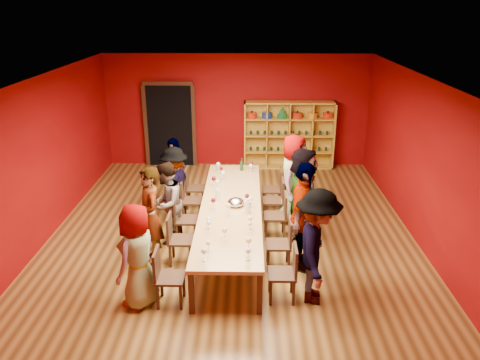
# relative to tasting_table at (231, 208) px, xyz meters

# --- Properties ---
(room_shell) EXTENTS (7.10, 9.10, 3.04)m
(room_shell) POSITION_rel_tasting_table_xyz_m (0.00, 0.00, 0.80)
(room_shell) COLOR brown
(room_shell) RESTS_ON ground
(tasting_table) EXTENTS (1.10, 4.50, 0.75)m
(tasting_table) POSITION_rel_tasting_table_xyz_m (0.00, 0.00, 0.00)
(tasting_table) COLOR #AE8448
(tasting_table) RESTS_ON ground
(doorway) EXTENTS (1.40, 0.17, 2.30)m
(doorway) POSITION_rel_tasting_table_xyz_m (-1.80, 4.43, 0.42)
(doorway) COLOR black
(doorway) RESTS_ON ground
(shelving_unit) EXTENTS (2.40, 0.40, 1.80)m
(shelving_unit) POSITION_rel_tasting_table_xyz_m (1.40, 4.32, 0.28)
(shelving_unit) COLOR gold
(shelving_unit) RESTS_ON ground
(chair_person_left_0) EXTENTS (0.42, 0.42, 0.89)m
(chair_person_left_0) POSITION_rel_tasting_table_xyz_m (-0.91, -1.93, -0.20)
(chair_person_left_0) COLOR black
(chair_person_left_0) RESTS_ON ground
(person_left_0) EXTENTS (0.69, 0.88, 1.60)m
(person_left_0) POSITION_rel_tasting_table_xyz_m (-1.29, -1.93, 0.10)
(person_left_0) COLOR tan
(person_left_0) RESTS_ON ground
(chair_person_left_1) EXTENTS (0.42, 0.42, 0.89)m
(chair_person_left_1) POSITION_rel_tasting_table_xyz_m (-0.91, -0.76, -0.20)
(chair_person_left_1) COLOR black
(chair_person_left_1) RESTS_ON ground
(person_left_1) EXTENTS (0.68, 0.77, 1.74)m
(person_left_1) POSITION_rel_tasting_table_xyz_m (-1.33, -0.76, 0.17)
(person_left_1) COLOR #121632
(person_left_1) RESTS_ON ground
(chair_person_left_2) EXTENTS (0.42, 0.42, 0.89)m
(chair_person_left_2) POSITION_rel_tasting_table_xyz_m (-0.91, 0.03, -0.20)
(chair_person_left_2) COLOR black
(chair_person_left_2) RESTS_ON ground
(person_left_2) EXTENTS (0.54, 0.81, 1.55)m
(person_left_2) POSITION_rel_tasting_table_xyz_m (-1.18, 0.03, 0.08)
(person_left_2) COLOR pink
(person_left_2) RESTS_ON ground
(chair_person_left_3) EXTENTS (0.42, 0.42, 0.89)m
(chair_person_left_3) POSITION_rel_tasting_table_xyz_m (-0.91, 0.92, -0.20)
(chair_person_left_3) COLOR black
(chair_person_left_3) RESTS_ON ground
(person_left_3) EXTENTS (0.64, 1.08, 1.57)m
(person_left_3) POSITION_rel_tasting_table_xyz_m (-1.17, 0.92, 0.08)
(person_left_3) COLOR #161B3C
(person_left_3) RESTS_ON ground
(chair_person_left_4) EXTENTS (0.42, 0.42, 0.89)m
(chair_person_left_4) POSITION_rel_tasting_table_xyz_m (-0.91, 1.60, -0.20)
(chair_person_left_4) COLOR black
(chair_person_left_4) RESTS_ON ground
(person_left_4) EXTENTS (0.61, 0.99, 1.57)m
(person_left_4) POSITION_rel_tasting_table_xyz_m (-1.26, 1.60, 0.09)
(person_left_4) COLOR silver
(person_left_4) RESTS_ON ground
(chair_person_right_0) EXTENTS (0.42, 0.42, 0.89)m
(chair_person_right_0) POSITION_rel_tasting_table_xyz_m (0.91, -1.79, -0.20)
(chair_person_right_0) COLOR black
(chair_person_right_0) RESTS_ON ground
(person_right_0) EXTENTS (0.63, 1.21, 1.79)m
(person_right_0) POSITION_rel_tasting_table_xyz_m (1.33, -1.79, 0.20)
(person_right_0) COLOR #4D4C51
(person_right_0) RESTS_ON ground
(chair_person_right_1) EXTENTS (0.42, 0.42, 0.89)m
(chair_person_right_1) POSITION_rel_tasting_table_xyz_m (0.91, -0.89, -0.20)
(chair_person_right_1) COLOR black
(chair_person_right_1) RESTS_ON ground
(person_right_1) EXTENTS (0.81, 1.20, 1.88)m
(person_right_1) POSITION_rel_tasting_table_xyz_m (1.22, -0.89, 0.24)
(person_right_1) COLOR #5F8EC3
(person_right_1) RESTS_ON ground
(chair_person_right_2) EXTENTS (0.42, 0.42, 0.89)m
(chair_person_right_2) POSITION_rel_tasting_table_xyz_m (0.91, 0.22, -0.20)
(chair_person_right_2) COLOR black
(chair_person_right_2) RESTS_ON ground
(person_right_2) EXTENTS (0.58, 1.69, 1.79)m
(person_right_2) POSITION_rel_tasting_table_xyz_m (1.33, 0.22, 0.20)
(person_right_2) COLOR #4D4D52
(person_right_2) RESTS_ON ground
(chair_person_right_3) EXTENTS (0.42, 0.42, 0.89)m
(chair_person_right_3) POSITION_rel_tasting_table_xyz_m (0.91, 0.96, -0.20)
(chair_person_right_3) COLOR black
(chair_person_right_3) RESTS_ON ground
(person_right_3) EXTENTS (0.81, 1.02, 1.83)m
(person_right_3) POSITION_rel_tasting_table_xyz_m (1.23, 0.96, 0.22)
(person_right_3) COLOR silver
(person_right_3) RESTS_ON ground
(chair_person_right_4) EXTENTS (0.42, 0.42, 0.89)m
(chair_person_right_4) POSITION_rel_tasting_table_xyz_m (0.91, 1.55, -0.20)
(chair_person_right_4) COLOR black
(chair_person_right_4) RESTS_ON ground
(person_right_4) EXTENTS (0.65, 0.74, 1.69)m
(person_right_4) POSITION_rel_tasting_table_xyz_m (1.31, 1.55, 0.15)
(person_right_4) COLOR silver
(person_right_4) RESTS_ON ground
(wine_glass_0) EXTENTS (0.09, 0.09, 0.21)m
(wine_glass_0) POSITION_rel_tasting_table_xyz_m (-0.05, -1.31, 0.20)
(wine_glass_0) COLOR silver
(wine_glass_0) RESTS_ON tasting_table
(wine_glass_1) EXTENTS (0.08, 0.08, 0.20)m
(wine_glass_1) POSITION_rel_tasting_table_xyz_m (0.29, 0.07, 0.20)
(wine_glass_1) COLOR silver
(wine_glass_1) RESTS_ON tasting_table
(wine_glass_2) EXTENTS (0.09, 0.09, 0.22)m
(wine_glass_2) POSITION_rel_tasting_table_xyz_m (-0.21, 1.24, 0.21)
(wine_glass_2) COLOR silver
(wine_glass_2) RESTS_ON tasting_table
(wine_glass_3) EXTENTS (0.08, 0.08, 0.20)m
(wine_glass_3) POSITION_rel_tasting_table_xyz_m (-0.32, -1.04, 0.19)
(wine_glass_3) COLOR silver
(wine_glass_3) RESTS_ON tasting_table
(wine_glass_4) EXTENTS (0.08, 0.08, 0.20)m
(wine_glass_4) POSITION_rel_tasting_table_xyz_m (0.38, 1.94, 0.20)
(wine_glass_4) COLOR silver
(wine_glass_4) RESTS_ON tasting_table
(wine_glass_5) EXTENTS (0.09, 0.09, 0.22)m
(wine_glass_5) POSITION_rel_tasting_table_xyz_m (-0.29, 0.73, 0.21)
(wine_glass_5) COLOR silver
(wine_glass_5) RESTS_ON tasting_table
(wine_glass_6) EXTENTS (0.08, 0.08, 0.21)m
(wine_glass_6) POSITION_rel_tasting_table_xyz_m (-0.32, -1.96, 0.20)
(wine_glass_6) COLOR silver
(wine_glass_6) RESTS_ON tasting_table
(wine_glass_7) EXTENTS (0.08, 0.08, 0.21)m
(wine_glass_7) POSITION_rel_tasting_table_xyz_m (-0.31, -0.15, 0.20)
(wine_glass_7) COLOR silver
(wine_glass_7) RESTS_ON tasting_table
(wine_glass_8) EXTENTS (0.09, 0.09, 0.22)m
(wine_glass_8) POSITION_rel_tasting_table_xyz_m (0.33, -1.65, 0.21)
(wine_glass_8) COLOR silver
(wine_glass_8) RESTS_ON tasting_table
(wine_glass_9) EXTENTS (0.09, 0.09, 0.21)m
(wine_glass_9) POSITION_rel_tasting_table_xyz_m (-0.03, -0.39, 0.20)
(wine_glass_9) COLOR silver
(wine_glass_9) RESTS_ON tasting_table
(wine_glass_10) EXTENTS (0.09, 0.09, 0.22)m
(wine_glass_10) POSITION_rel_tasting_table_xyz_m (-0.38, 0.92, 0.21)
(wine_glass_10) COLOR silver
(wine_glass_10) RESTS_ON tasting_table
(wine_glass_11) EXTENTS (0.08, 0.08, 0.20)m
(wine_glass_11) POSITION_rel_tasting_table_xyz_m (0.36, -0.05, 0.19)
(wine_glass_11) COLOR silver
(wine_glass_11) RESTS_ON tasting_table
(wine_glass_12) EXTENTS (0.07, 0.07, 0.18)m
(wine_glass_12) POSITION_rel_tasting_table_xyz_m (0.34, -1.04, 0.18)
(wine_glass_12) COLOR silver
(wine_glass_12) RESTS_ON tasting_table
(wine_glass_13) EXTENTS (0.07, 0.07, 0.18)m
(wine_glass_13) POSITION_rel_tasting_table_xyz_m (-0.26, 1.62, 0.18)
(wine_glass_13) COLOR silver
(wine_glass_13) RESTS_ON tasting_table
(wine_glass_14) EXTENTS (0.08, 0.08, 0.20)m
(wine_glass_14) POSITION_rel_tasting_table_xyz_m (0.37, 1.75, 0.20)
(wine_glass_14) COLOR silver
(wine_glass_14) RESTS_ON tasting_table
(wine_glass_15) EXTENTS (0.07, 0.07, 0.18)m
(wine_glass_15) POSITION_rel_tasting_table_xyz_m (-0.33, -0.88, 0.18)
(wine_glass_15) COLOR silver
(wine_glass_15) RESTS_ON tasting_table
(wine_glass_16) EXTENTS (0.08, 0.08, 0.21)m
(wine_glass_16) POSITION_rel_tasting_table_xyz_m (0.35, -0.89, 0.20)
(wine_glass_16) COLOR silver
(wine_glass_16) RESTS_ON tasting_table
(wine_glass_17) EXTENTS (0.09, 0.09, 0.22)m
(wine_glass_17) POSITION_rel_tasting_table_xyz_m (-0.34, 1.80, 0.21)
(wine_glass_17) COLOR silver
(wine_glass_17) RESTS_ON tasting_table
(wine_glass_18) EXTENTS (0.07, 0.07, 0.18)m
(wine_glass_18) POSITION_rel_tasting_table_xyz_m (-0.27, -1.68, 0.18)
(wine_glass_18) COLOR silver
(wine_glass_18) RESTS_ON tasting_table
(wine_glass_19) EXTENTS (0.08, 0.08, 0.19)m
(wine_glass_19) POSITION_rel_tasting_table_xyz_m (0.32, -1.93, 0.19)
(wine_glass_19) COLOR silver
(wine_glass_19) RESTS_ON tasting_table
(spittoon_bowl) EXTENTS (0.31, 0.31, 0.17)m
(spittoon_bowl) POSITION_rel_tasting_table_xyz_m (0.09, -0.03, 0.12)
(spittoon_bowl) COLOR silver
(spittoon_bowl) RESTS_ON tasting_table
(carafe_a) EXTENTS (0.10, 0.10, 0.23)m
(carafe_a) POSITION_rel_tasting_table_xyz_m (-0.26, 0.27, 0.15)
(carafe_a) COLOR silver
(carafe_a) RESTS_ON tasting_table
(carafe_b) EXTENTS (0.11, 0.11, 0.26)m
(carafe_b) POSITION_rel_tasting_table_xyz_m (0.31, -0.32, 0.17)
(carafe_b) COLOR silver
(carafe_b) RESTS_ON tasting_table
(wine_bottle) EXTENTS (0.08, 0.08, 0.29)m
(wine_bottle) POSITION_rel_tasting_table_xyz_m (0.17, 1.89, 0.16)
(wine_bottle) COLOR #133518
(wine_bottle) RESTS_ON tasting_table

